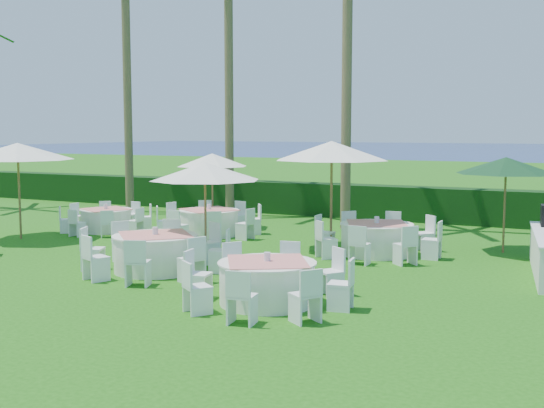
% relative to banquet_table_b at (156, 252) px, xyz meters
% --- Properties ---
extents(ground, '(120.00, 120.00, 0.00)m').
position_rel_banquet_table_b_xyz_m(ground, '(-0.54, -0.88, -0.44)').
color(ground, '#1C580F').
rests_on(ground, ground).
extents(hedge, '(34.00, 1.00, 1.20)m').
position_rel_banquet_table_b_xyz_m(hedge, '(-0.54, 11.12, 0.16)').
color(hedge, black).
rests_on(hedge, ground).
extents(ocean, '(260.00, 260.00, 0.00)m').
position_rel_banquet_table_b_xyz_m(ocean, '(-0.54, 101.12, -0.44)').
color(ocean, '#082650').
rests_on(ocean, ground).
extents(banquet_table_b, '(3.26, 3.26, 1.01)m').
position_rel_banquet_table_b_xyz_m(banquet_table_b, '(0.00, 0.00, 0.00)').
color(banquet_table_b, white).
rests_on(banquet_table_b, ground).
extents(banquet_table_c, '(3.17, 3.17, 0.96)m').
position_rel_banquet_table_b_xyz_m(banquet_table_c, '(3.55, -1.47, -0.02)').
color(banquet_table_c, white).
rests_on(banquet_table_c, ground).
extents(banquet_table_d, '(2.82, 2.82, 0.87)m').
position_rel_banquet_table_b_xyz_m(banquet_table_d, '(-5.05, 4.33, -0.07)').
color(banquet_table_d, white).
rests_on(banquet_table_d, ground).
extents(banquet_table_e, '(3.16, 3.16, 0.95)m').
position_rel_banquet_table_b_xyz_m(banquet_table_e, '(-1.71, 5.06, -0.03)').
color(banquet_table_e, white).
rests_on(banquet_table_e, ground).
extents(banquet_table_f, '(3.24, 3.24, 0.98)m').
position_rel_banquet_table_b_xyz_m(banquet_table_f, '(3.81, 4.21, -0.01)').
color(banquet_table_f, white).
rests_on(banquet_table_f, ground).
extents(umbrella_a, '(3.18, 3.18, 2.80)m').
position_rel_banquet_table_b_xyz_m(umbrella_a, '(-6.31, 2.05, 2.11)').
color(umbrella_a, brown).
rests_on(umbrella_a, ground).
extents(umbrella_b, '(2.63, 2.63, 2.41)m').
position_rel_banquet_table_b_xyz_m(umbrella_b, '(0.54, 1.26, 1.76)').
color(umbrella_b, brown).
rests_on(umbrella_b, ground).
extents(umbrella_c, '(2.31, 2.31, 2.42)m').
position_rel_banquet_table_b_xyz_m(umbrella_c, '(-2.46, 6.49, 1.77)').
color(umbrella_c, brown).
rests_on(umbrella_c, ground).
extents(umbrella_d, '(3.07, 3.07, 2.88)m').
position_rel_banquet_table_b_xyz_m(umbrella_d, '(2.51, 4.36, 2.19)').
color(umbrella_d, brown).
rests_on(umbrella_d, ground).
extents(umbrella_green, '(2.55, 2.55, 2.48)m').
position_rel_banquet_table_b_xyz_m(umbrella_green, '(6.67, 5.99, 1.82)').
color(umbrella_green, brown).
rests_on(umbrella_green, ground).
extents(palm_a, '(4.20, 4.39, 10.33)m').
position_rel_banquet_table_b_xyz_m(palm_a, '(-7.72, 8.91, 5.19)').
color(palm_a, brown).
rests_on(palm_a, ground).
extents(palm_b, '(4.19, 4.39, 9.87)m').
position_rel_banquet_table_b_xyz_m(palm_b, '(-3.60, 9.58, 4.96)').
color(palm_b, brown).
rests_on(palm_b, ground).
extents(palm_c, '(4.39, 4.19, 11.28)m').
position_rel_banquet_table_b_xyz_m(palm_c, '(1.47, 8.23, 5.68)').
color(palm_c, brown).
rests_on(palm_c, ground).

